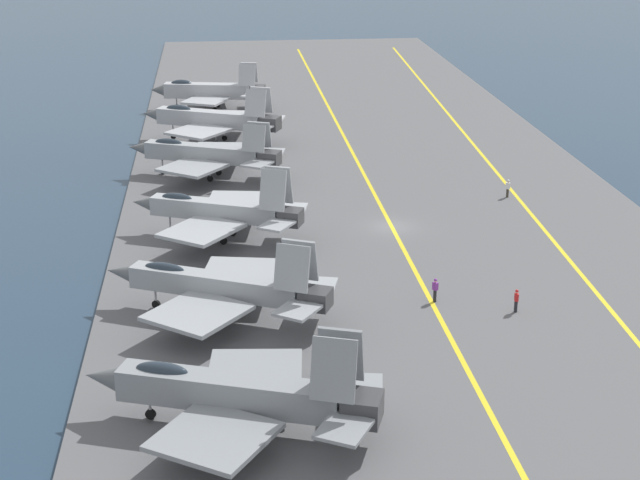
# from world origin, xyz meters

# --- Properties ---
(ground_plane) EXTENTS (2000.00, 2000.00, 0.00)m
(ground_plane) POSITION_xyz_m (0.00, 0.00, 0.00)
(ground_plane) COLOR #23384C
(carrier_deck) EXTENTS (211.96, 47.81, 0.40)m
(carrier_deck) POSITION_xyz_m (0.00, 0.00, 0.20)
(carrier_deck) COLOR #565659
(carrier_deck) RESTS_ON ground
(deck_stripe_foul_line) EXTENTS (190.60, 8.57, 0.01)m
(deck_stripe_foul_line) POSITION_xyz_m (0.00, -13.15, 0.40)
(deck_stripe_foul_line) COLOR yellow
(deck_stripe_foul_line) RESTS_ON carrier_deck
(deck_stripe_centerline) EXTENTS (190.76, 0.36, 0.01)m
(deck_stripe_centerline) POSITION_xyz_m (0.00, 0.00, 0.40)
(deck_stripe_centerline) COLOR yellow
(deck_stripe_centerline) RESTS_ON carrier_deck
(parked_jet_second) EXTENTS (13.50, 17.01, 6.56)m
(parked_jet_second) POSITION_xyz_m (-32.35, 14.48, 2.72)
(parked_jet_second) COLOR gray
(parked_jet_second) RESTS_ON carrier_deck
(parked_jet_third) EXTENTS (13.72, 16.52, 6.26)m
(parked_jet_third) POSITION_xyz_m (-17.49, 15.05, 2.81)
(parked_jet_third) COLOR #93999E
(parked_jet_third) RESTS_ON carrier_deck
(parked_jet_fourth) EXTENTS (14.08, 15.23, 6.69)m
(parked_jet_fourth) POSITION_xyz_m (-1.64, 14.92, 2.97)
(parked_jet_fourth) COLOR #9EA3A8
(parked_jet_fourth) RESTS_ON carrier_deck
(parked_jet_fifth) EXTENTS (13.18, 16.33, 6.07)m
(parked_jet_fifth) POSITION_xyz_m (16.71, 16.11, 2.95)
(parked_jet_fifth) COLOR #93999E
(parked_jet_fifth) RESTS_ON carrier_deck
(parked_jet_sixth) EXTENTS (14.12, 16.91, 6.72)m
(parked_jet_sixth) POSITION_xyz_m (30.91, 15.42, 3.17)
(parked_jet_sixth) COLOR #A8AAAF
(parked_jet_sixth) RESTS_ON carrier_deck
(parked_jet_seventh) EXTENTS (12.34, 15.28, 6.16)m
(parked_jet_seventh) POSITION_xyz_m (48.33, 15.73, 2.87)
(parked_jet_seventh) COLOR #A8AAAF
(parked_jet_seventh) RESTS_ON carrier_deck
(crew_red_vest) EXTENTS (0.42, 0.31, 1.71)m
(crew_red_vest) POSITION_xyz_m (-18.73, -5.51, 1.34)
(crew_red_vest) COLOR #232328
(crew_red_vest) RESTS_ON carrier_deck
(crew_purple_vest) EXTENTS (0.46, 0.43, 1.81)m
(crew_purple_vest) POSITION_xyz_m (-16.37, -0.24, 1.40)
(crew_purple_vest) COLOR #232328
(crew_purple_vest) RESTS_ON carrier_deck
(crew_white_vest) EXTENTS (0.46, 0.45, 1.75)m
(crew_white_vest) POSITION_xyz_m (7.11, -12.50, 1.36)
(crew_white_vest) COLOR #383328
(crew_white_vest) RESTS_ON carrier_deck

